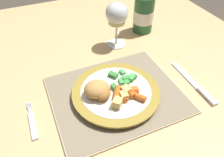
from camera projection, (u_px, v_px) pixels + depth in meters
dining_table at (102, 75)px, 0.82m from camera, size 1.17×1.06×0.74m
placemat at (116, 94)px, 0.62m from camera, size 0.36×0.30×0.01m
dinner_plate at (116, 92)px, 0.61m from camera, size 0.25×0.25×0.02m
breaded_croquettes at (99, 90)px, 0.58m from camera, size 0.08×0.08×0.04m
green_beans_pile at (124, 79)px, 0.63m from camera, size 0.09×0.08×0.01m
glazed_carrots at (128, 92)px, 0.59m from camera, size 0.08×0.08×0.02m
fork at (32, 122)px, 0.55m from camera, size 0.02×0.13×0.01m
table_knife at (196, 86)px, 0.65m from camera, size 0.02×0.20×0.01m
wine_glass at (117, 16)px, 0.74m from camera, size 0.08×0.08×0.16m
bottle at (144, 10)px, 0.83m from camera, size 0.08×0.08×0.24m
roast_potatoes at (122, 97)px, 0.57m from camera, size 0.07×0.06×0.02m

